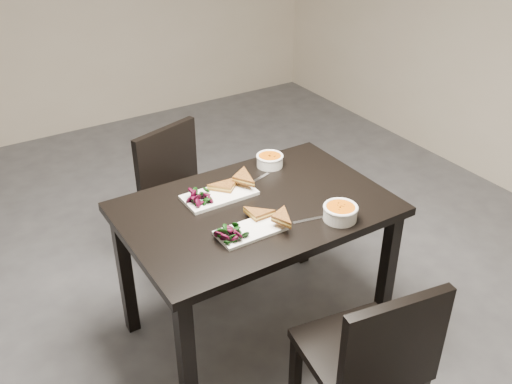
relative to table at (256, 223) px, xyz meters
The scene contains 14 objects.
ground 0.81m from the table, 113.53° to the left, with size 5.00×5.00×0.00m, color #47474C.
table is the anchor object (origin of this frame).
chair_near 0.80m from the table, 88.44° to the right, with size 0.48×0.48×0.85m.
chair_far 0.70m from the table, 94.85° to the left, with size 0.53×0.53×0.85m.
plate_near 0.24m from the table, 128.24° to the right, with size 0.29×0.15×0.01m, color white.
sandwich_near 0.21m from the table, 113.62° to the right, with size 0.15×0.11×0.05m, color #8F591E, non-canonical shape.
salad_near 0.31m from the table, 144.24° to the right, with size 0.09×0.08×0.04m, color black, non-canonical shape.
soup_bowl_near 0.41m from the table, 49.39° to the right, with size 0.15×0.15×0.07m.
cutlery_near 0.29m from the table, 57.60° to the right, with size 0.18×0.02×0.00m, color silver.
plate_far 0.21m from the table, 124.00° to the left, with size 0.34×0.17×0.02m, color white.
sandwich_far 0.20m from the table, 105.63° to the left, with size 0.17×0.13×0.05m, color #8F591E, non-canonical shape.
salad_far 0.29m from the table, 142.94° to the left, with size 0.11×0.09×0.05m, color black, non-canonical shape.
soup_bowl_far 0.41m from the table, 47.46° to the left, with size 0.14×0.14×0.06m.
cutlery_far 0.25m from the table, 57.27° to the left, with size 0.18×0.02×0.00m, color silver.
Camera 1 is at (-0.96, -2.27, 2.11)m, focal length 39.70 mm.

